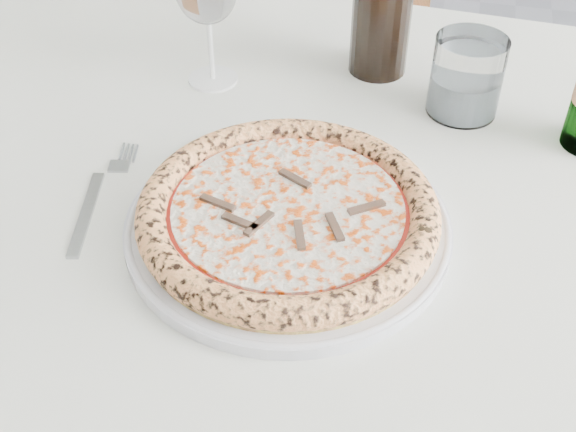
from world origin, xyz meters
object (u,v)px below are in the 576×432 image
Objects in this scene: dining_table at (308,225)px; chair_far at (347,22)px; plate at (288,224)px; tumbler at (466,81)px; pizza at (288,211)px.

chair_far is at bearing 96.50° from dining_table.
plate is 0.32m from tumbler.
plate is 3.38× the size of tumbler.
tumbler is at bearing 59.70° from plate.
tumbler is (0.16, 0.27, 0.03)m from plate.
dining_table is at bearing 90.00° from pizza.
chair_far reaches higher than tumbler.
dining_table is at bearing 90.00° from plate.
pizza is at bearing -84.19° from chair_far.
tumbler is at bearing 47.30° from dining_table.
tumbler is at bearing -68.96° from chair_far.
plate is at bearing -90.00° from dining_table.
chair_far is at bearing 111.04° from tumbler.
plate is at bearing -120.30° from tumbler.
tumbler reaches higher than pizza.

